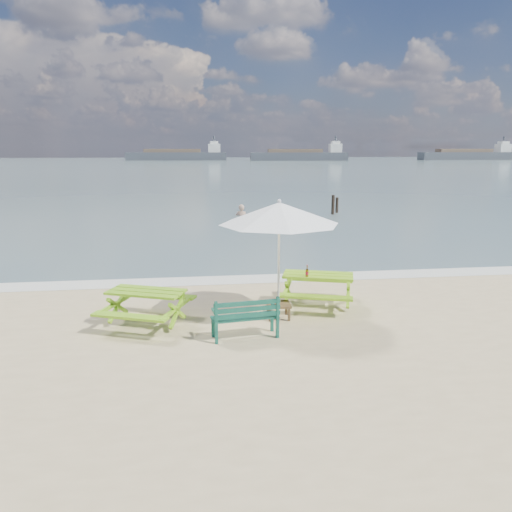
{
  "coord_description": "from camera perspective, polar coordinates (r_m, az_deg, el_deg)",
  "views": [
    {
      "loc": [
        -1.55,
        -8.41,
        3.52
      ],
      "look_at": [
        -0.05,
        3.0,
        1.0
      ],
      "focal_mm": 35.0,
      "sensor_mm": 36.0,
      "label": 1
    }
  ],
  "objects": [
    {
      "name": "patio_umbrella",
      "position": [
        10.07,
        2.68,
        4.89
      ],
      "size": [
        2.56,
        2.56,
        2.44
      ],
      "color": "silver",
      "rests_on": "ground"
    },
    {
      "name": "picnic_table_right",
      "position": [
        11.33,
        7.06,
        -3.96
      ],
      "size": [
        2.0,
        2.11,
        0.74
      ],
      "color": "#7FB71B",
      "rests_on": "ground"
    },
    {
      "name": "picnic_table_left",
      "position": [
        10.31,
        -12.36,
        -5.88
      ],
      "size": [
        2.02,
        2.11,
        0.72
      ],
      "color": "#75B01A",
      "rests_on": "ground"
    },
    {
      "name": "foam_strip",
      "position": [
        13.56,
        -0.69,
        -2.66
      ],
      "size": [
        22.0,
        0.9,
        0.01
      ],
      "primitive_type": "cube",
      "color": "silver",
      "rests_on": "ground"
    },
    {
      "name": "sea",
      "position": [
        93.48,
        -6.65,
        10.13
      ],
      "size": [
        300.0,
        300.0,
        0.0
      ],
      "primitive_type": "plane",
      "color": "slate",
      "rests_on": "ground"
    },
    {
      "name": "mooring_pilings",
      "position": [
        27.2,
        8.96,
        5.58
      ],
      "size": [
        0.56,
        0.76,
        1.23
      ],
      "color": "black",
      "rests_on": "ground"
    },
    {
      "name": "beer_bottle",
      "position": [
        10.97,
        5.85,
        -1.93
      ],
      "size": [
        0.07,
        0.07,
        0.26
      ],
      "color": "#955D15",
      "rests_on": "picnic_table_right"
    },
    {
      "name": "side_table",
      "position": [
        10.54,
        2.56,
        -6.21
      ],
      "size": [
        0.51,
        0.51,
        0.32
      ],
      "color": "brown",
      "rests_on": "ground"
    },
    {
      "name": "cargo_ships",
      "position": [
        141.27,
        14.93,
        11.01
      ],
      "size": [
        140.9,
        16.25,
        4.4
      ],
      "color": "#3B3E46",
      "rests_on": "ground"
    },
    {
      "name": "swimmer",
      "position": [
        26.3,
        -1.68,
        3.98
      ],
      "size": [
        0.76,
        0.61,
        1.81
      ],
      "color": "tan",
      "rests_on": "ground"
    },
    {
      "name": "park_bench",
      "position": [
        9.48,
        -1.26,
        -7.91
      ],
      "size": [
        1.3,
        0.58,
        0.77
      ],
      "color": "#114639",
      "rests_on": "ground"
    }
  ]
}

